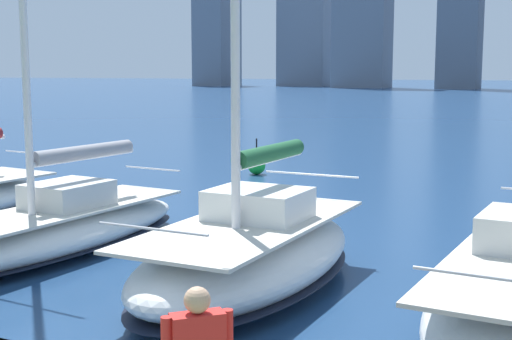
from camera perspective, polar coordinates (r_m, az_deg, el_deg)
sailboat_forest at (r=13.07m, az=-0.52°, el=-6.54°), size 3.10×6.70×11.00m
sailboat_grey at (r=16.33m, az=-15.80°, el=-4.42°), size 3.06×8.04×9.02m
channel_buoy at (r=27.61m, az=0.04°, el=0.38°), size 0.70×0.70×1.40m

